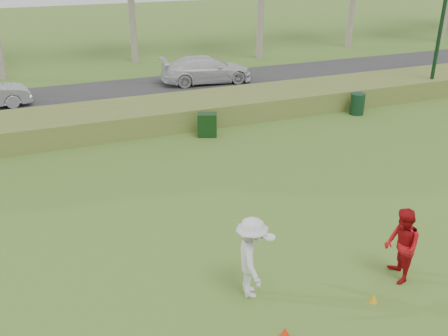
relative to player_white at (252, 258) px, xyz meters
name	(u,v)px	position (x,y,z in m)	size (l,w,h in m)	color
ground	(291,289)	(0.90, -0.19, -0.94)	(120.00, 120.00, 0.00)	#416822
reed_strip	(154,114)	(0.90, 11.81, -0.49)	(80.00, 3.00, 0.90)	#5A6C2B
park_road	(129,94)	(0.90, 16.81, -0.91)	(80.00, 6.00, 0.06)	#2D2D2D
player_white	(252,258)	(0.00, 0.00, 0.00)	(1.02, 1.35, 1.89)	silver
player_red	(402,246)	(3.35, -0.76, -0.05)	(0.87, 0.67, 1.78)	#A30E13
cone_orange	(285,332)	(0.06, -1.47, -0.82)	(0.22, 0.22, 0.24)	red
cone_yellow	(373,298)	(2.34, -1.24, -0.84)	(0.19, 0.19, 0.21)	gold
utility_cabinet	(207,125)	(2.52, 9.63, -0.47)	(0.75, 0.47, 0.94)	black
trash_bin	(357,104)	(9.77, 9.78, -0.47)	(0.63, 0.63, 0.95)	black
car_right	(206,70)	(5.33, 17.41, -0.17)	(2.01, 4.94, 1.43)	silver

